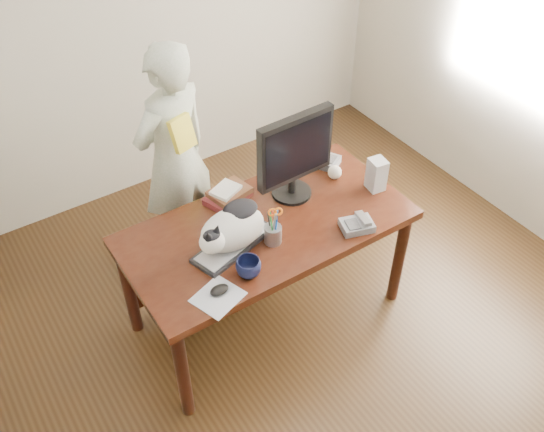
{
  "coord_description": "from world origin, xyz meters",
  "views": [
    {
      "loc": [
        -1.33,
        -1.46,
        3.01
      ],
      "look_at": [
        0.0,
        0.55,
        0.85
      ],
      "focal_mm": 40.0,
      "sensor_mm": 36.0,
      "label": 1
    }
  ],
  "objects": [
    {
      "name": "room",
      "position": [
        0.0,
        0.0,
        1.35
      ],
      "size": [
        4.5,
        4.5,
        4.5
      ],
      "color": "black",
      "rests_on": "ground"
    },
    {
      "name": "desk",
      "position": [
        0.0,
        0.68,
        0.6
      ],
      "size": [
        1.6,
        0.8,
        0.75
      ],
      "color": "black",
      "rests_on": "ground"
    },
    {
      "name": "keyboard",
      "position": [
        -0.24,
        0.56,
        0.76
      ],
      "size": [
        0.51,
        0.31,
        0.03
      ],
      "rotation": [
        0.0,
        0.0,
        0.29
      ],
      "color": "black",
      "rests_on": "desk"
    },
    {
      "name": "cat",
      "position": [
        -0.25,
        0.55,
        0.88
      ],
      "size": [
        0.46,
        0.32,
        0.26
      ],
      "rotation": [
        0.0,
        0.0,
        0.29
      ],
      "color": "silver",
      "rests_on": "keyboard"
    },
    {
      "name": "monitor",
      "position": [
        0.27,
        0.72,
        1.05
      ],
      "size": [
        0.48,
        0.24,
        0.54
      ],
      "rotation": [
        0.0,
        0.0,
        0.04
      ],
      "color": "black",
      "rests_on": "desk"
    },
    {
      "name": "pen_cup",
      "position": [
        -0.05,
        0.47,
        0.82
      ],
      "size": [
        0.12,
        0.12,
        0.24
      ],
      "rotation": [
        0.0,
        0.0,
        -0.39
      ],
      "color": "#9B9BA0",
      "rests_on": "desk"
    },
    {
      "name": "mousepad",
      "position": [
        -0.49,
        0.29,
        0.75
      ],
      "size": [
        0.27,
        0.26,
        0.0
      ],
      "rotation": [
        0.0,
        0.0,
        0.33
      ],
      "color": "silver",
      "rests_on": "desk"
    },
    {
      "name": "mouse",
      "position": [
        -0.47,
        0.31,
        0.77
      ],
      "size": [
        0.11,
        0.09,
        0.04
      ],
      "rotation": [
        0.0,
        0.0,
        0.33
      ],
      "color": "black",
      "rests_on": "mousepad"
    },
    {
      "name": "coffee_mug",
      "position": [
        -0.28,
        0.34,
        0.8
      ],
      "size": [
        0.17,
        0.17,
        0.1
      ],
      "primitive_type": "imported",
      "rotation": [
        0.0,
        0.0,
        1.1
      ],
      "color": "black",
      "rests_on": "desk"
    },
    {
      "name": "phone",
      "position": [
        0.4,
        0.3,
        0.78
      ],
      "size": [
        0.2,
        0.17,
        0.08
      ],
      "rotation": [
        0.0,
        0.0,
        -0.31
      ],
      "color": "slate",
      "rests_on": "desk"
    },
    {
      "name": "speaker",
      "position": [
        0.71,
        0.52,
        0.85
      ],
      "size": [
        0.1,
        0.11,
        0.2
      ],
      "rotation": [
        0.0,
        0.0,
        -0.13
      ],
      "color": "#A2A3A5",
      "rests_on": "desk"
    },
    {
      "name": "baseball",
      "position": [
        0.57,
        0.72,
        0.79
      ],
      "size": [
        0.08,
        0.08,
        0.08
      ],
      "rotation": [
        0.0,
        0.0,
        0.06
      ],
      "color": "silver",
      "rests_on": "desk"
    },
    {
      "name": "book_stack",
      "position": [
        -0.07,
        0.9,
        0.79
      ],
      "size": [
        0.29,
        0.25,
        0.09
      ],
      "rotation": [
        0.0,
        0.0,
        0.28
      ],
      "color": "#4F1517",
      "rests_on": "desk"
    },
    {
      "name": "calculator",
      "position": [
        0.6,
        0.87,
        0.78
      ],
      "size": [
        0.21,
        0.22,
        0.05
      ],
      "rotation": [
        0.0,
        0.0,
        0.52
      ],
      "color": "slate",
      "rests_on": "desk"
    },
    {
      "name": "person",
      "position": [
        -0.16,
        1.41,
        0.77
      ],
      "size": [
        0.64,
        0.51,
        1.54
      ],
      "primitive_type": "imported",
      "rotation": [
        0.0,
        0.0,
        3.43
      ],
      "color": "white",
      "rests_on": "ground"
    },
    {
      "name": "held_book",
      "position": [
        -0.16,
        1.24,
        1.05
      ],
      "size": [
        0.16,
        0.12,
        0.2
      ],
      "rotation": [
        0.0,
        0.0,
        0.29
      ],
      "color": "yellow",
      "rests_on": "person"
    }
  ]
}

